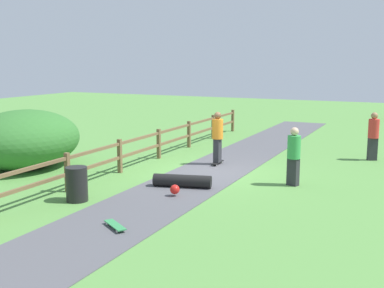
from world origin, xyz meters
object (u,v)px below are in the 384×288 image
(skater_fallen, at_px, (182,181))
(bystander_red, at_px, (373,134))
(bush_large, at_px, (25,139))
(trash_bin, at_px, (77,184))
(skateboard_loose, at_px, (115,225))
(bystander_green, at_px, (294,154))
(skater_riding, at_px, (218,135))

(skater_fallen, xyz_separation_m, bystander_red, (4.50, 6.50, 0.77))
(bush_large, bearing_deg, trash_bin, -30.57)
(skater_fallen, bearing_deg, skateboard_loose, -86.62)
(skateboard_loose, xyz_separation_m, bystander_red, (4.28, 10.15, 0.88))
(trash_bin, bearing_deg, skater_fallen, 50.61)
(bystander_green, bearing_deg, skater_fallen, -148.66)
(skateboard_loose, distance_m, bystander_green, 5.98)
(skateboard_loose, bearing_deg, bystander_green, 64.38)
(trash_bin, height_order, skater_riding, skater_riding)
(bystander_green, bearing_deg, skater_riding, 151.68)
(bystander_red, xyz_separation_m, bystander_green, (-1.72, -4.81, -0.03))
(bystander_green, bearing_deg, bystander_red, 70.31)
(skater_riding, xyz_separation_m, skateboard_loose, (0.50, -6.99, -0.96))
(skater_fallen, xyz_separation_m, bystander_green, (2.78, 1.69, 0.74))
(skater_fallen, bearing_deg, bystander_red, 55.33)
(skater_fallen, relative_size, skateboard_loose, 2.19)
(bush_large, height_order, bystander_green, bush_large)
(bush_large, bearing_deg, skater_fallen, -1.12)
(skater_riding, relative_size, skateboard_loose, 2.35)
(skater_riding, bearing_deg, skater_fallen, -85.10)
(trash_bin, height_order, bystander_red, bystander_red)
(bush_large, height_order, skater_fallen, bush_large)
(trash_bin, relative_size, bystander_green, 0.53)
(bush_large, xyz_separation_m, trash_bin, (4.08, -2.41, -0.54))
(trash_bin, distance_m, bystander_red, 10.88)
(bush_large, distance_m, trash_bin, 4.77)
(bush_large, relative_size, trash_bin, 4.47)
(skater_riding, bearing_deg, bush_large, -150.38)
(bush_large, height_order, bystander_red, bush_large)
(skater_riding, relative_size, bystander_red, 1.05)
(skater_riding, xyz_separation_m, bystander_green, (3.06, -1.65, -0.10))
(skater_riding, height_order, skateboard_loose, skater_riding)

